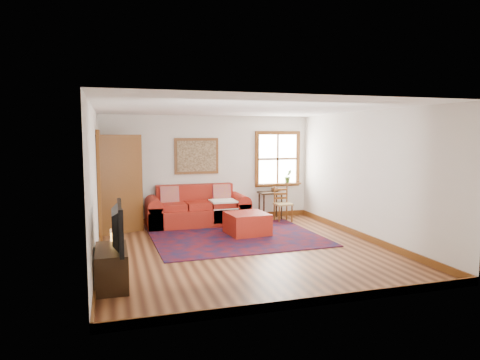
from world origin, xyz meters
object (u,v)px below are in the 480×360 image
object	(u,v)px
red_leather_sofa	(197,212)
side_table	(270,197)
ladder_back_chair	(282,203)
media_cabinet	(112,267)
red_ottoman	(247,224)

from	to	relation	value
red_leather_sofa	side_table	world-z (taller)	red_leather_sofa
ladder_back_chair	media_cabinet	size ratio (longest dim) A/B	0.88
side_table	media_cabinet	world-z (taller)	side_table
red_ottoman	ladder_back_chair	distance (m)	1.67
media_cabinet	red_leather_sofa	bearing A→B (deg)	62.20
red_leather_sofa	media_cabinet	world-z (taller)	red_leather_sofa
red_leather_sofa	red_ottoman	size ratio (longest dim) A/B	2.91
red_leather_sofa	side_table	bearing A→B (deg)	4.24
red_leather_sofa	red_ottoman	distance (m)	1.50
ladder_back_chair	media_cabinet	world-z (taller)	ladder_back_chair
red_ottoman	side_table	distance (m)	1.79
ladder_back_chair	media_cabinet	bearing A→B (deg)	-138.82
media_cabinet	red_ottoman	bearing A→B (deg)	40.95
red_ottoman	media_cabinet	distance (m)	3.55
red_leather_sofa	ladder_back_chair	size ratio (longest dim) A/B	2.79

